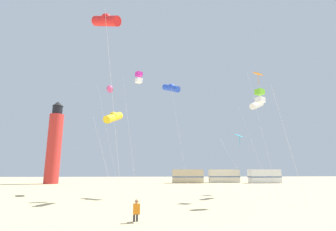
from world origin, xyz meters
The scene contains 14 objects.
kite_flyer_standing centered at (-0.34, 7.04, 0.61)m, with size 0.39×0.54×1.16m.
kite_tube_white centered at (12.00, 19.59, 9.74)m, with size 3.25×3.21×10.45m.
kite_tube_blue centered at (2.60, 20.59, 11.78)m, with size 2.90×3.06×12.48m.
kite_tube_rainbow centered at (-4.94, 24.42, 12.70)m, with size 3.00×3.14×13.41m.
kite_tube_gold centered at (-3.06, 15.96, 7.36)m, with size 2.47×2.96×8.07m.
kite_diamond_cyan centered at (10.78, 22.41, 6.40)m, with size 3.24×3.24×6.85m.
kite_box_magenta centered at (-0.98, 18.45, 12.13)m, with size 2.08×2.08×12.73m.
kite_diamond_orange centered at (11.08, 16.68, 11.61)m, with size 1.91×1.91×12.42m.
kite_tube_scarlet centered at (-2.84, 9.09, 12.77)m, with size 2.78×2.64×13.48m.
kite_box_lime centered at (9.38, 12.82, 8.67)m, with size 3.25×3.25×9.26m.
lighthouse_distant centered at (-19.23, 46.60, 7.84)m, with size 2.80×2.80×16.80m.
rv_van_tan centered at (8.22, 47.88, 1.39)m, with size 6.52×2.58×2.80m.
rv_van_cream centered at (16.35, 49.12, 1.39)m, with size 6.55×2.67×2.80m.
rv_van_white centered at (24.22, 46.53, 1.39)m, with size 6.53×2.61×2.80m.
Camera 1 is at (0.36, -7.14, 2.65)m, focal length 27.46 mm.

